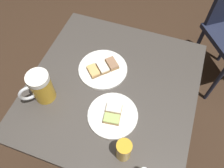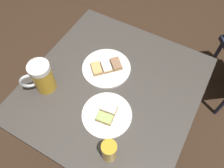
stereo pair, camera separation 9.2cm
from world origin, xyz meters
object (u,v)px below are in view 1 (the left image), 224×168
at_px(plate_near, 103,69).
at_px(beer_glass_small, 124,150).
at_px(plate_far, 113,115).
at_px(beer_mug, 41,87).

height_order(plate_near, beer_glass_small, beer_glass_small).
xyz_separation_m(plate_near, beer_glass_small, (-0.22, 0.35, 0.05)).
height_order(plate_far, beer_glass_small, beer_glass_small).
relative_size(beer_mug, beer_glass_small, 1.43).
height_order(plate_near, beer_mug, beer_mug).
height_order(beer_mug, beer_glass_small, beer_mug).
bearing_deg(beer_mug, plate_near, -130.44).
bearing_deg(beer_glass_small, plate_far, -56.68).
distance_m(beer_mug, beer_glass_small, 0.43).
bearing_deg(plate_far, beer_glass_small, 123.32).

